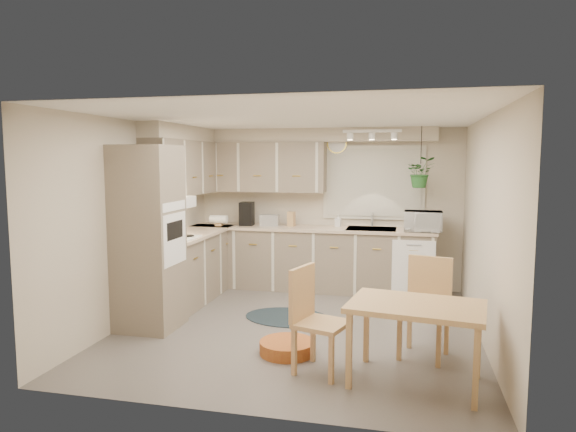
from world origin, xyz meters
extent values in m
plane|color=#5F5954|center=(0.00, 0.00, 0.00)|extent=(4.20, 4.20, 0.00)
plane|color=white|center=(0.00, 0.00, 2.40)|extent=(4.20, 4.20, 0.00)
cube|color=beige|center=(0.00, 2.10, 1.20)|extent=(4.00, 0.04, 2.40)
cube|color=beige|center=(0.00, -2.10, 1.20)|extent=(4.00, 0.04, 2.40)
cube|color=beige|center=(-2.00, 0.00, 1.20)|extent=(0.04, 4.20, 2.40)
cube|color=beige|center=(2.00, 0.00, 1.20)|extent=(0.04, 4.20, 2.40)
cube|color=gray|center=(-1.70, 0.88, 0.45)|extent=(0.60, 1.85, 0.90)
cube|color=gray|center=(-0.20, 1.80, 0.45)|extent=(3.60, 0.60, 0.90)
cube|color=#CFB097|center=(-1.69, 0.88, 0.92)|extent=(0.64, 1.89, 0.04)
cube|color=#CFB097|center=(-0.20, 1.79, 0.92)|extent=(3.64, 0.64, 0.04)
cube|color=gray|center=(-1.68, -0.38, 1.05)|extent=(0.65, 0.65, 2.10)
cube|color=white|center=(-1.35, -0.38, 1.05)|extent=(0.02, 0.56, 0.58)
cube|color=gray|center=(-1.82, 1.00, 1.83)|extent=(0.35, 2.00, 0.75)
cube|color=gray|center=(-1.00, 1.93, 1.83)|extent=(2.00, 0.35, 0.75)
cube|color=beige|center=(-1.85, 1.00, 2.30)|extent=(0.30, 2.00, 0.20)
cube|color=beige|center=(-0.20, 1.95, 2.30)|extent=(3.60, 0.30, 0.20)
cube|color=white|center=(-1.68, 0.30, 0.94)|extent=(0.52, 0.58, 0.02)
cube|color=white|center=(-1.70, 0.30, 1.40)|extent=(0.40, 0.60, 0.14)
cube|color=silver|center=(0.70, 2.07, 1.60)|extent=(1.40, 0.02, 1.00)
cube|color=beige|center=(0.70, 2.08, 1.60)|extent=(1.50, 0.02, 1.10)
cube|color=#A6AAAE|center=(0.70, 1.80, 0.90)|extent=(0.70, 0.48, 0.10)
cube|color=white|center=(1.30, 1.49, 0.42)|extent=(0.58, 0.02, 0.83)
cube|color=white|center=(0.70, 1.55, 2.33)|extent=(0.80, 0.04, 0.04)
cylinder|color=#EDD153|center=(0.15, 2.07, 2.18)|extent=(0.30, 0.03, 0.30)
cube|color=tan|center=(1.29, -1.23, 0.35)|extent=(1.23, 0.92, 0.71)
cube|color=tan|center=(0.46, -1.18, 0.48)|extent=(0.57, 0.57, 0.96)
cube|color=tan|center=(1.38, -0.60, 0.49)|extent=(0.56, 0.56, 0.97)
ellipsoid|color=black|center=(-0.22, 0.34, 0.01)|extent=(1.13, 0.90, 0.01)
cylinder|color=#A16020|center=(0.05, -0.81, 0.06)|extent=(0.67, 0.67, 0.13)
imported|color=white|center=(1.42, 1.70, 1.11)|extent=(0.52, 0.30, 0.35)
imported|color=white|center=(0.20, 1.95, 0.98)|extent=(0.11, 0.19, 0.08)
imported|color=#286429|center=(1.37, 1.70, 1.72)|extent=(0.46, 0.49, 0.33)
cube|color=black|center=(-1.19, 1.80, 1.12)|extent=(0.22, 0.26, 0.35)
cube|color=#A6AAAE|center=(-0.84, 1.82, 1.02)|extent=(0.29, 0.18, 0.17)
cube|color=tan|center=(-0.50, 1.85, 1.05)|extent=(0.12, 0.12, 0.22)
camera|label=1|loc=(1.17, -5.65, 1.93)|focal=32.00mm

